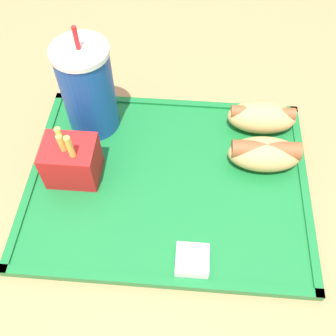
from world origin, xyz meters
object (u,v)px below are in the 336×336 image
fries_carton (71,161)px  soda_cup (88,89)px  hot_dog_near (265,153)px  hot_dog_far (262,117)px  sauce_cup_mayo (192,260)px

fries_carton → soda_cup: bearing=84.2°
hot_dog_near → fries_carton: (-0.29, -0.04, 0.01)m
soda_cup → hot_dog_near: size_ratio=1.67×
hot_dog_far → fries_carton: (-0.29, -0.12, 0.01)m
hot_dog_near → fries_carton: 0.29m
soda_cup → fries_carton: (-0.01, -0.11, -0.04)m
fries_carton → hot_dog_near: bearing=8.4°
hot_dog_far → sauce_cup_mayo: bearing=-112.3°
soda_cup → fries_carton: 0.11m
hot_dog_near → sauce_cup_mayo: 0.20m
soda_cup → hot_dog_far: (0.28, 0.01, -0.05)m
hot_dog_far → sauce_cup_mayo: 0.27m
hot_dog_near → sauce_cup_mayo: (-0.10, -0.17, -0.02)m
sauce_cup_mayo → hot_dog_near: bearing=59.4°
sauce_cup_mayo → soda_cup: bearing=126.5°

